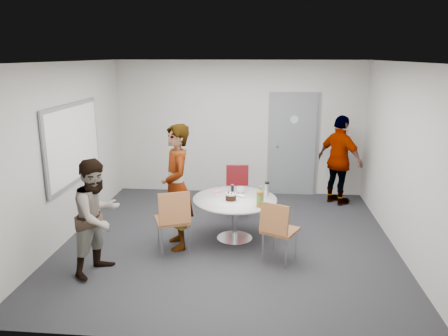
# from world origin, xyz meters

# --- Properties ---
(floor) EXTENTS (5.00, 5.00, 0.00)m
(floor) POSITION_xyz_m (0.00, 0.00, 0.00)
(floor) COLOR black
(floor) RESTS_ON ground
(ceiling) EXTENTS (5.00, 5.00, 0.00)m
(ceiling) POSITION_xyz_m (0.00, 0.00, 2.70)
(ceiling) COLOR silver
(ceiling) RESTS_ON wall_back
(wall_back) EXTENTS (5.00, 0.00, 5.00)m
(wall_back) POSITION_xyz_m (0.00, 2.50, 1.35)
(wall_back) COLOR beige
(wall_back) RESTS_ON floor
(wall_left) EXTENTS (0.00, 5.00, 5.00)m
(wall_left) POSITION_xyz_m (-2.50, 0.00, 1.35)
(wall_left) COLOR beige
(wall_left) RESTS_ON floor
(wall_right) EXTENTS (0.00, 5.00, 5.00)m
(wall_right) POSITION_xyz_m (2.50, 0.00, 1.35)
(wall_right) COLOR beige
(wall_right) RESTS_ON floor
(wall_front) EXTENTS (5.00, 0.00, 5.00)m
(wall_front) POSITION_xyz_m (0.00, -2.50, 1.35)
(wall_front) COLOR beige
(wall_front) RESTS_ON floor
(door) EXTENTS (1.02, 0.17, 2.12)m
(door) POSITION_xyz_m (1.10, 2.48, 1.03)
(door) COLOR slate
(door) RESTS_ON wall_back
(whiteboard) EXTENTS (0.04, 1.90, 1.25)m
(whiteboard) POSITION_xyz_m (-2.46, 0.20, 1.45)
(whiteboard) COLOR slate
(whiteboard) RESTS_ON wall_left
(table) EXTENTS (1.28, 1.28, 0.98)m
(table) POSITION_xyz_m (0.11, 0.05, 0.58)
(table) COLOR silver
(table) RESTS_ON floor
(chair_near_left) EXTENTS (0.61, 0.64, 0.97)m
(chair_near_left) POSITION_xyz_m (-0.74, -0.57, 0.60)
(chair_near_left) COLOR brown
(chair_near_left) RESTS_ON floor
(chair_near_right) EXTENTS (0.58, 0.60, 0.89)m
(chair_near_right) POSITION_xyz_m (0.72, -0.70, 0.55)
(chair_near_right) COLOR brown
(chair_near_right) RESTS_ON floor
(chair_far) EXTENTS (0.46, 0.49, 0.88)m
(chair_far) POSITION_xyz_m (0.05, 1.22, 0.54)
(chair_far) COLOR maroon
(chair_far) RESTS_ON floor
(person_main) EXTENTS (0.66, 0.79, 1.85)m
(person_main) POSITION_xyz_m (-0.74, -0.27, 0.93)
(person_main) COLOR #A5C6EA
(person_main) RESTS_ON floor
(person_left) EXTENTS (0.83, 0.92, 1.54)m
(person_left) POSITION_xyz_m (-1.61, -1.14, 0.77)
(person_left) COLOR white
(person_left) RESTS_ON floor
(person_right) EXTENTS (0.98, 1.03, 1.71)m
(person_right) POSITION_xyz_m (1.95, 1.94, 0.86)
(person_right) COLOR black
(person_right) RESTS_ON floor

